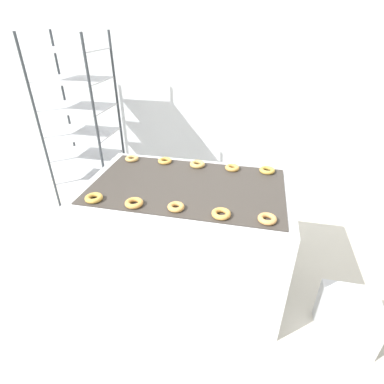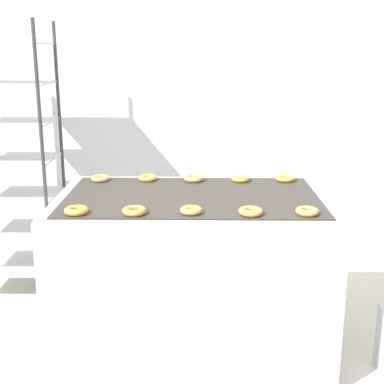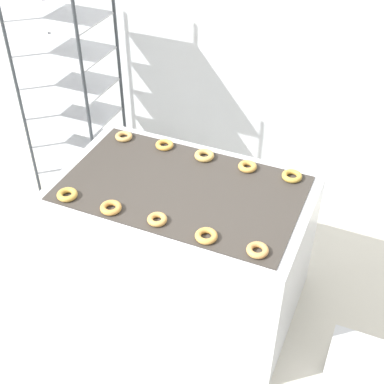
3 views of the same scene
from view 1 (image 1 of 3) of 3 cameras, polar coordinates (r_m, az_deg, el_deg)
The scene contains 15 objects.
ground_plane at distance 2.33m, azimuth -5.20°, elevation -28.12°, with size 14.00×14.00×0.00m, color beige.
wall_back at distance 3.35m, azimuth 4.94°, elevation 20.21°, with size 8.00×0.05×2.80m.
fryer_machine at distance 2.44m, azimuth -0.76°, elevation -8.19°, with size 1.50×0.93×0.92m.
baking_rack_cart at distance 3.30m, azimuth -19.97°, elevation 10.45°, with size 0.63×0.50×1.89m.
glaze_bin at distance 2.49m, azimuth 27.43°, elevation -20.63°, with size 0.35×0.33×0.36m.
donut_near_leftmost at distance 2.10m, azimuth -18.19°, elevation -1.08°, with size 0.12×0.12×0.03m, color gold.
donut_near_left at distance 1.98m, azimuth -10.98°, elevation -2.07°, with size 0.12×0.12×0.03m, color gold.
donut_near_center at distance 1.91m, azimuth -2.96°, elevation -2.86°, with size 0.11×0.11×0.03m, color #D59A4E.
donut_near_right at distance 1.85m, azimuth 5.58°, elevation -4.14°, with size 0.12×0.12×0.03m, color gold.
donut_near_rightmost at distance 1.85m, azimuth 14.15°, elevation -4.98°, with size 0.11×0.11×0.03m, color tan.
donut_far_leftmost at distance 2.62m, azimuth -11.38°, elevation 6.27°, with size 0.11×0.11×0.03m, color tan.
donut_far_left at distance 2.54m, azimuth -5.18°, elevation 5.94°, with size 0.12×0.12×0.03m, color gold.
donut_far_center at distance 2.46m, azimuth 1.05°, elevation 5.33°, with size 0.12×0.12×0.03m, color tan.
donut_far_right at distance 2.43m, azimuth 7.68°, elevation 4.62°, with size 0.11×0.11×0.03m, color gold.
donut_far_rightmost at distance 2.44m, azimuth 14.12°, elevation 4.04°, with size 0.12×0.12×0.03m, color gold.
Camera 1 is at (0.44, -1.14, 1.98)m, focal length 28.00 mm.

